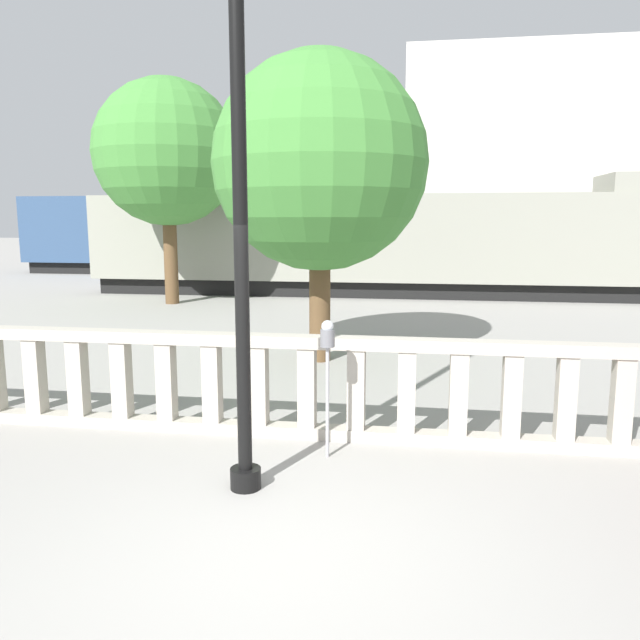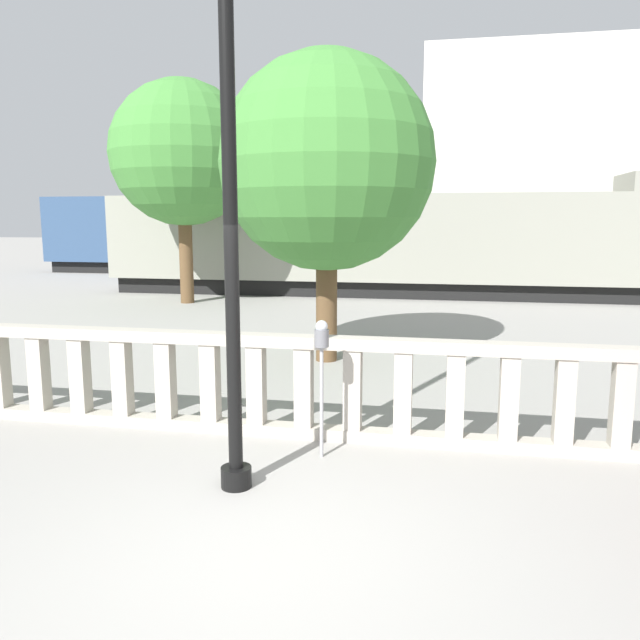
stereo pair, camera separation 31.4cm
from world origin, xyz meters
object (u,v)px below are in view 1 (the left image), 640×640
object	(u,v)px
train_far	(275,234)
tree_left	(320,164)
parking_meter	(328,350)
tree_right	(167,153)
train_near	(388,243)
lamppost	(237,53)

from	to	relation	value
train_far	tree_left	size ratio (longest dim) A/B	4.43
parking_meter	tree_right	xyz separation A→B (m)	(-6.56, 11.78, 3.33)
train_far	tree_left	bearing A→B (deg)	-74.51
train_near	lamppost	bearing A→B (deg)	-92.03
lamppost	parking_meter	world-z (taller)	lamppost
lamppost	train_far	xyz separation A→B (m)	(-5.06, 23.26, -2.05)
parking_meter	train_near	bearing A→B (deg)	90.35
train_far	tree_right	bearing A→B (deg)	-94.56
lamppost	train_far	world-z (taller)	lamppost
lamppost	tree_left	xyz separation A→B (m)	(-0.16, 5.58, -0.45)
lamppost	tree_right	distance (m)	14.01
train_near	train_far	bearing A→B (deg)	127.46
lamppost	tree_right	bearing A→B (deg)	114.92
train_near	tree_right	distance (m)	7.72
lamppost	parking_meter	distance (m)	3.00
lamppost	train_near	size ratio (longest dim) A/B	0.34
train_far	tree_left	distance (m)	18.42
parking_meter	train_far	xyz separation A→B (m)	(-5.72, 22.34, 0.73)
tree_left	train_far	bearing A→B (deg)	105.49
lamppost	tree_left	bearing A→B (deg)	91.63
parking_meter	train_near	distance (m)	15.01
train_far	train_near	bearing A→B (deg)	-52.54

